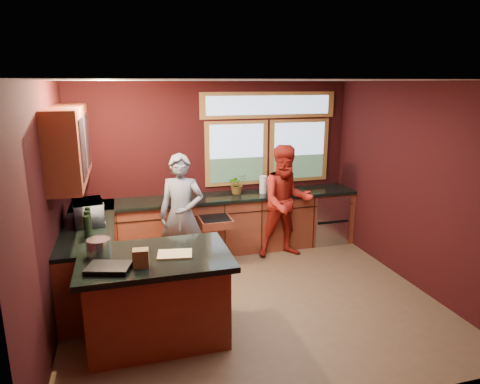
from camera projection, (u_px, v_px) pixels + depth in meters
name	position (u px, v px, depth m)	size (l,w,h in m)	color
floor	(251.00, 300.00, 5.43)	(4.50, 4.50, 0.00)	brown
room_shell	(197.00, 158.00, 5.12)	(4.52, 4.02, 2.71)	black
back_counter	(233.00, 223.00, 6.95)	(4.50, 0.64, 0.93)	maroon
left_counter	(90.00, 257.00, 5.59)	(0.64, 2.30, 0.93)	maroon
island	(157.00, 296.00, 4.53)	(1.55, 1.05, 0.95)	maroon
person_grey	(182.00, 215.00, 6.01)	(0.63, 0.41, 1.73)	slate
person_red	(286.00, 202.00, 6.62)	(0.86, 0.67, 1.77)	maroon
microwave	(89.00, 212.00, 5.43)	(0.53, 0.36, 0.29)	#999999
potted_plant	(237.00, 184.00, 6.86)	(0.30, 0.26, 0.33)	#999999
paper_towel	(263.00, 184.00, 6.93)	(0.12, 0.12, 0.28)	silver
cutting_board	(175.00, 254.00, 4.41)	(0.35, 0.25, 0.02)	tan
stock_pot	(99.00, 247.00, 4.38)	(0.24, 0.24, 0.18)	silver
paper_bag	(141.00, 258.00, 4.12)	(0.15, 0.12, 0.18)	brown
black_tray	(109.00, 268.00, 4.05)	(0.40, 0.28, 0.05)	black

